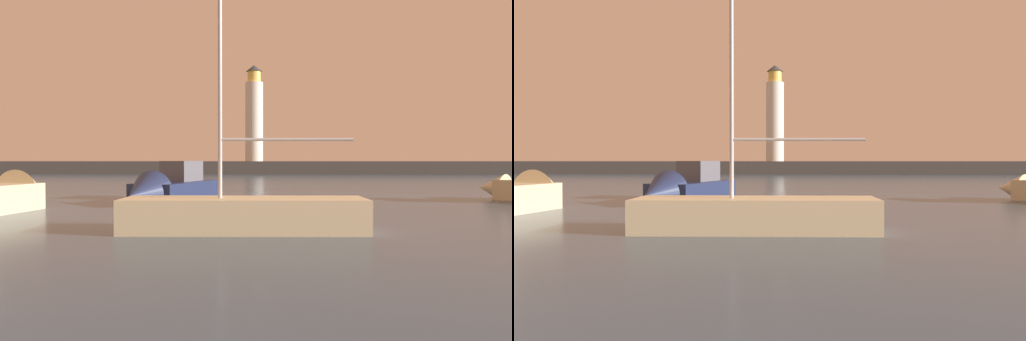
% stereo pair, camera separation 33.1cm
% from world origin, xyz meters
% --- Properties ---
extents(ground_plane, '(220.00, 220.00, 0.00)m').
position_xyz_m(ground_plane, '(0.00, 35.81, 0.00)').
color(ground_plane, '#384C60').
extents(breakwater, '(95.38, 6.45, 1.91)m').
position_xyz_m(breakwater, '(0.00, 71.63, 0.96)').
color(breakwater, '#423F3D').
rests_on(breakwater, ground_plane).
extents(lighthouse, '(2.66, 2.66, 14.41)m').
position_xyz_m(lighthouse, '(-0.79, 71.63, 8.74)').
color(lighthouse, silver).
rests_on(lighthouse, breakwater).
extents(motorboat_0, '(4.05, 7.77, 2.57)m').
position_xyz_m(motorboat_0, '(-3.20, 22.44, 0.64)').
color(motorboat_0, '#1E284C').
rests_on(motorboat_0, ground_plane).
extents(sailboat_moored, '(7.07, 2.15, 10.40)m').
position_xyz_m(sailboat_moored, '(1.23, 12.83, 0.55)').
color(sailboat_moored, beige).
rests_on(sailboat_moored, ground_plane).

